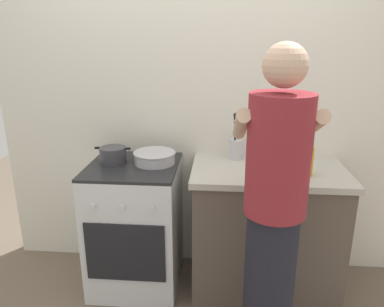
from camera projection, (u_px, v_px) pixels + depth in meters
ground at (183, 295)px, 2.55m from camera, size 6.00×6.00×0.00m
back_wall at (217, 105)px, 2.63m from camera, size 3.20×0.10×2.50m
countertop at (265, 230)px, 2.51m from camera, size 1.00×0.60×0.90m
stove_range at (136, 225)px, 2.58m from camera, size 0.60×0.62×0.90m
pot at (113, 155)px, 2.46m from camera, size 0.24×0.18×0.11m
mixing_bowl at (155, 157)px, 2.46m from camera, size 0.29×0.29×0.08m
utensil_crock at (236, 146)px, 2.54m from camera, size 0.10×0.10×0.33m
spice_bottle at (275, 161)px, 2.38m from camera, size 0.04×0.04×0.09m
oil_bottle at (308, 160)px, 2.23m from camera, size 0.07×0.07×0.23m
person at (273, 219)px, 1.80m from camera, size 0.41×0.50×1.70m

